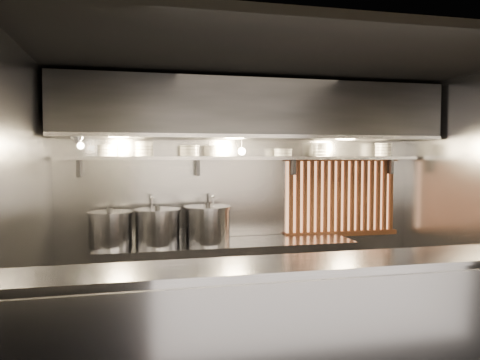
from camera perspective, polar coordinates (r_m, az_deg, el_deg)
name	(u,v)px	position (r m, az deg, el deg)	size (l,w,h in m)	color
floor	(281,356)	(4.78, 5.04, -20.55)	(4.50, 4.50, 0.00)	black
ceiling	(283,59)	(4.47, 5.21, 14.46)	(4.50, 4.50, 0.00)	black
wall_back	(244,196)	(5.85, 0.49, -2.01)	(4.50, 4.50, 0.00)	gray
wall_left	(24,217)	(4.28, -24.88, -4.12)	(3.00, 3.00, 0.00)	gray
serving_counter	(322,335)	(3.74, 9.94, -18.11)	(4.50, 0.56, 1.13)	#98989D
cooking_bench	(227,280)	(5.59, -1.65, -12.13)	(3.00, 0.70, 0.90)	#98989D
bowl_shelf	(248,158)	(5.65, 0.93, 2.69)	(4.40, 0.34, 0.04)	#98989D
exhaust_hood	(252,111)	(5.46, 1.51, 8.39)	(4.40, 0.81, 0.65)	#2D2D30
wood_screen	(342,196)	(6.24, 12.28, -1.95)	(1.56, 0.09, 1.04)	#FFAE72
faucet_left	(151,207)	(5.57, -10.77, -3.28)	(0.04, 0.30, 0.50)	silver
faucet_right	(210,206)	(5.64, -3.64, -3.15)	(0.04, 0.30, 0.50)	silver
heat_lamp	(78,140)	(5.04, -19.16, 4.62)	(0.25, 0.35, 0.20)	#98989D
pendant_bulb	(242,151)	(5.51, 0.22, 3.53)	(0.09, 0.09, 0.19)	#2D2D30
stock_pot_left	(110,229)	(5.37, -15.55, -5.79)	(0.64, 0.64, 0.44)	#98989D
stock_pot_mid	(158,227)	(5.34, -10.01, -5.68)	(0.54, 0.54, 0.45)	#98989D
stock_pot_right	(207,225)	(5.40, -4.00, -5.45)	(0.67, 0.67, 0.47)	#98989D
bowl_stack_0	(108,151)	(5.49, -15.84, 3.46)	(0.24, 0.24, 0.13)	white
bowl_stack_1	(144,149)	(5.48, -11.61, 3.72)	(0.21, 0.21, 0.17)	white
bowl_stack_2	(189,151)	(5.52, -6.18, 3.56)	(0.24, 0.24, 0.13)	white
bowl_stack_3	(212,151)	(5.56, -3.43, 3.57)	(0.20, 0.20, 0.13)	white
bowl_stack_4	(283,153)	(5.78, 5.28, 3.35)	(0.23, 0.23, 0.09)	white
bowl_stack_5	(321,150)	(5.96, 9.82, 3.67)	(0.22, 0.22, 0.17)	white
bowl_stack_6	(383,150)	(6.35, 17.08, 3.54)	(0.22, 0.22, 0.17)	white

